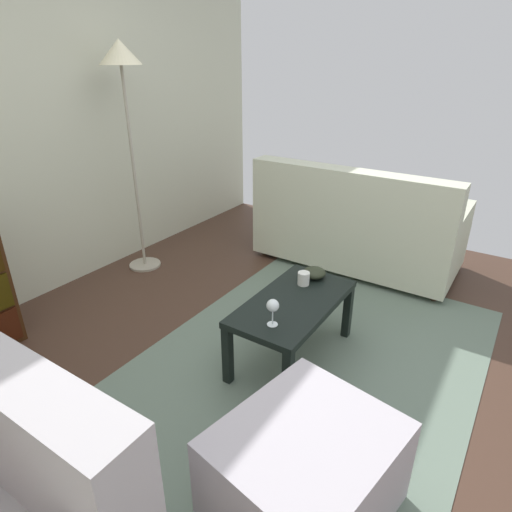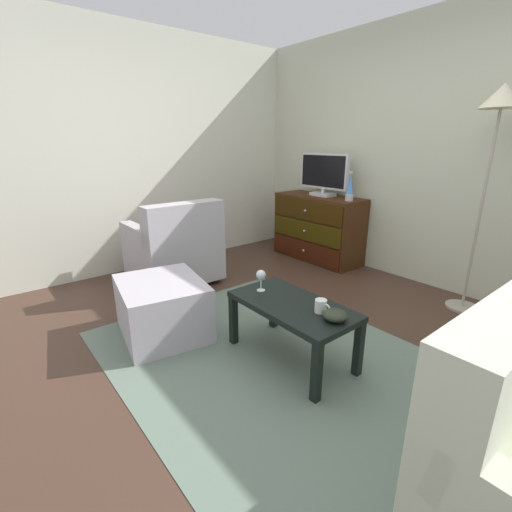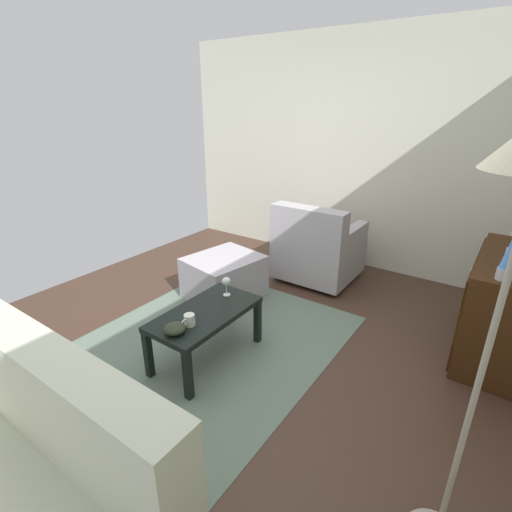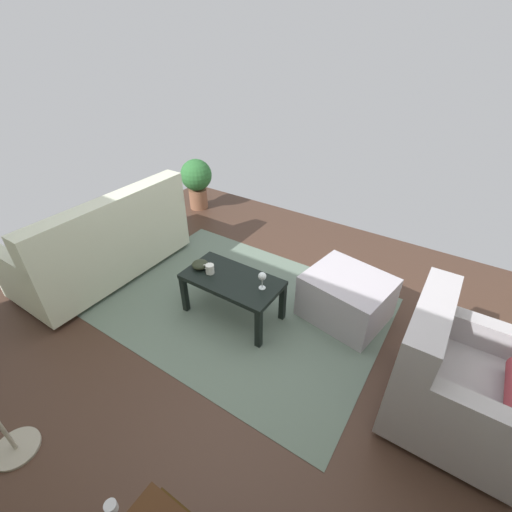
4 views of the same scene
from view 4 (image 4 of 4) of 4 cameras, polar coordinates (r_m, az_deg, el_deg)
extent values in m
cube|color=#442D22|center=(3.20, -1.80, -11.78)|extent=(5.22, 4.58, 0.05)
cube|color=slate|center=(3.38, -2.68, -8.08)|extent=(2.60, 1.90, 0.01)
cylinder|color=#B7B7BC|center=(1.28, -22.75, -33.80)|extent=(0.04, 0.04, 0.03)
cube|color=black|center=(2.89, 0.43, -11.97)|extent=(0.05, 0.05, 0.38)
cube|color=black|center=(3.28, -11.66, -6.17)|extent=(0.05, 0.05, 0.38)
cube|color=black|center=(3.14, 4.38, -7.59)|extent=(0.05, 0.05, 0.38)
cube|color=black|center=(3.50, -7.27, -2.75)|extent=(0.05, 0.05, 0.38)
cube|color=black|center=(3.05, -3.98, -3.94)|extent=(0.87, 0.46, 0.04)
cylinder|color=silver|center=(2.92, 1.01, -5.23)|extent=(0.06, 0.06, 0.00)
cylinder|color=silver|center=(2.89, 1.02, -4.50)|extent=(0.01, 0.01, 0.09)
sphere|color=silver|center=(2.85, 1.03, -3.35)|extent=(0.07, 0.07, 0.07)
cylinder|color=silver|center=(3.09, -7.59, -2.13)|extent=(0.08, 0.08, 0.09)
torus|color=silver|center=(3.12, -8.30, -1.76)|extent=(0.05, 0.01, 0.05)
ellipsoid|color=#282E1E|center=(3.18, -9.18, -1.39)|extent=(0.15, 0.15, 0.07)
cylinder|color=#332319|center=(4.78, -18.30, 4.06)|extent=(0.05, 0.05, 0.05)
cylinder|color=#332319|center=(4.18, -34.53, -5.43)|extent=(0.05, 0.05, 0.05)
cylinder|color=#332319|center=(4.32, -12.31, 1.72)|extent=(0.05, 0.05, 0.05)
cylinder|color=#332319|center=(3.64, -29.76, -9.57)|extent=(0.05, 0.05, 0.05)
cube|color=beige|center=(4.05, -23.90, 0.67)|extent=(0.85, 1.74, 0.38)
cube|color=beige|center=(3.59, -22.46, 5.03)|extent=(0.20, 1.74, 0.50)
cube|color=beige|center=(4.32, -16.28, 8.87)|extent=(0.81, 0.12, 0.20)
cube|color=beige|center=(3.63, -34.98, -1.36)|extent=(0.81, 0.12, 0.20)
cylinder|color=tan|center=(4.20, -25.37, 5.81)|extent=(0.16, 0.40, 0.16)
cylinder|color=#332319|center=(2.79, 35.01, -28.88)|extent=(0.05, 0.05, 0.05)
cylinder|color=#332319|center=(3.20, 35.60, -19.09)|extent=(0.05, 0.05, 0.05)
cylinder|color=#332319|center=(2.71, 20.70, -25.21)|extent=(0.05, 0.05, 0.05)
cylinder|color=#332319|center=(3.12, 23.99, -15.81)|extent=(0.05, 0.05, 0.05)
cube|color=#ADA8AD|center=(2.76, 30.24, -19.35)|extent=(0.80, 0.81, 0.39)
cube|color=#ADA8AD|center=(2.45, 26.22, -11.22)|extent=(0.20, 0.81, 0.44)
cube|color=#ADA8AD|center=(2.31, 31.34, -20.99)|extent=(0.76, 0.12, 0.20)
cube|color=#ADA8AD|center=(2.82, 32.83, -10.38)|extent=(0.76, 0.12, 0.20)
cube|color=#B2ABB4|center=(3.24, 14.63, -6.61)|extent=(0.79, 0.71, 0.43)
cylinder|color=#A59E8C|center=(2.95, -34.68, -24.57)|extent=(0.28, 0.28, 0.02)
cylinder|color=brown|center=(5.21, -9.44, 9.31)|extent=(0.26, 0.26, 0.28)
sphere|color=#2D6B33|center=(5.08, -9.82, 13.00)|extent=(0.44, 0.44, 0.44)
camera|label=1|loc=(3.03, 44.14, 15.28)|focal=30.40mm
camera|label=2|loc=(4.66, -8.68, 23.39)|focal=25.01mm
camera|label=3|loc=(3.33, -55.69, 13.22)|focal=26.57mm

